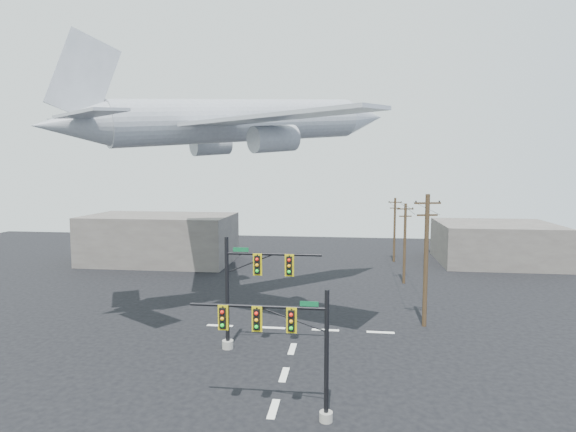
# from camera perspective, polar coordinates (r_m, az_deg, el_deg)

# --- Properties ---
(ground) EXTENTS (120.00, 120.00, 0.00)m
(ground) POSITION_cam_1_polar(r_m,az_deg,el_deg) (25.73, -1.73, -21.90)
(ground) COLOR black
(ground) RESTS_ON ground
(lane_markings) EXTENTS (14.00, 21.20, 0.01)m
(lane_markings) POSITION_cam_1_polar(r_m,az_deg,el_deg) (30.50, -0.10, -17.27)
(lane_markings) COLOR white
(lane_markings) RESTS_ON ground
(signal_mast_near) EXTENTS (6.85, 0.70, 6.35)m
(signal_mast_near) POSITION_cam_1_polar(r_m,az_deg,el_deg) (23.33, 0.35, -15.15)
(signal_mast_near) COLOR gray
(signal_mast_near) RESTS_ON ground
(signal_mast_far) EXTENTS (6.57, 0.82, 7.47)m
(signal_mast_far) POSITION_cam_1_polar(r_m,az_deg,el_deg) (31.76, -4.92, -8.79)
(signal_mast_far) COLOR gray
(signal_mast_far) RESTS_ON ground
(utility_pole_a) EXTENTS (1.98, 0.56, 10.00)m
(utility_pole_a) POSITION_cam_1_polar(r_m,az_deg,el_deg) (37.41, 16.04, -4.80)
(utility_pole_a) COLOR #45331D
(utility_pole_a) RESTS_ON ground
(utility_pole_b) EXTENTS (1.66, 0.47, 8.30)m
(utility_pole_b) POSITION_cam_1_polar(r_m,az_deg,el_deg) (50.84, 13.67, -3.00)
(utility_pole_b) COLOR #45331D
(utility_pole_b) RESTS_ON ground
(utility_pole_c) EXTENTS (1.67, 0.28, 8.14)m
(utility_pole_c) POSITION_cam_1_polar(r_m,az_deg,el_deg) (62.35, 12.52, -1.45)
(utility_pole_c) COLOR #45331D
(utility_pole_c) RESTS_ON ground
(power_lines) EXTENTS (1.81, 25.25, 0.90)m
(power_lines) POSITION_cam_1_polar(r_m,az_deg,el_deg) (49.46, 13.91, 1.12)
(power_lines) COLOR black
(airliner) EXTENTS (26.71, 25.28, 8.19)m
(airliner) POSITION_cam_1_polar(r_m,az_deg,el_deg) (39.86, -5.41, 11.07)
(airliner) COLOR #ACB0B8
(building_left) EXTENTS (18.00, 10.00, 6.00)m
(building_left) POSITION_cam_1_polar(r_m,az_deg,el_deg) (62.79, -14.94, -2.62)
(building_left) COLOR #67605A
(building_left) RESTS_ON ground
(building_right) EXTENTS (14.00, 12.00, 5.00)m
(building_right) POSITION_cam_1_polar(r_m,az_deg,el_deg) (65.85, 23.41, -2.96)
(building_right) COLOR #67605A
(building_right) RESTS_ON ground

